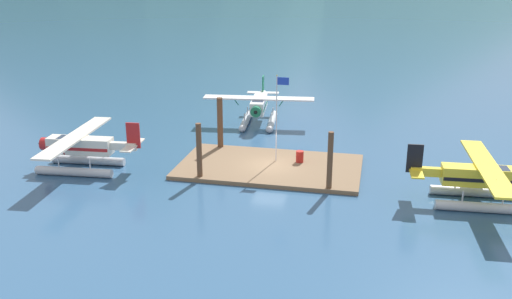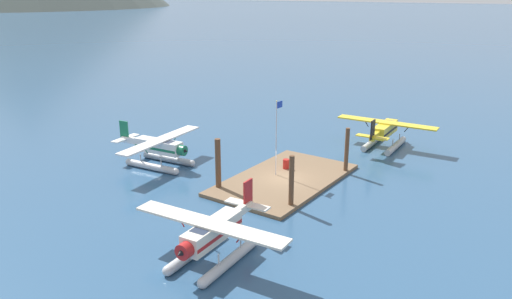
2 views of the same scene
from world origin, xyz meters
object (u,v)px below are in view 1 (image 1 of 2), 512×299
at_px(seaplane_yellow_stbd_aft, 480,181).
at_px(fuel_drum, 300,157).
at_px(flagpole, 278,109).
at_px(seaplane_cream_port_aft, 80,150).
at_px(seaplane_white_bow_left, 259,108).

bearing_deg(seaplane_yellow_stbd_aft, fuel_drum, 159.33).
distance_m(flagpole, seaplane_cream_port_aft, 15.02).
xyz_separation_m(seaplane_white_bow_left, seaplane_cream_port_aft, (-10.37, -14.98, 0.00)).
distance_m(flagpole, seaplane_white_bow_left, 11.62).
height_order(seaplane_white_bow_left, seaplane_cream_port_aft, same).
xyz_separation_m(fuel_drum, seaplane_white_bow_left, (-5.44, 10.57, 0.84)).
height_order(seaplane_white_bow_left, seaplane_yellow_stbd_aft, same).
height_order(flagpole, fuel_drum, flagpole).
height_order(fuel_drum, seaplane_white_bow_left, seaplane_white_bow_left).
relative_size(fuel_drum, seaplane_yellow_stbd_aft, 0.08).
xyz_separation_m(seaplane_white_bow_left, seaplane_yellow_stbd_aft, (17.70, -15.20, 0.00)).
distance_m(fuel_drum, seaplane_cream_port_aft, 16.43).
height_order(flagpole, seaplane_cream_port_aft, flagpole).
xyz_separation_m(flagpole, seaplane_cream_port_aft, (-14.10, -4.35, -2.83)).
height_order(seaplane_cream_port_aft, seaplane_yellow_stbd_aft, same).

